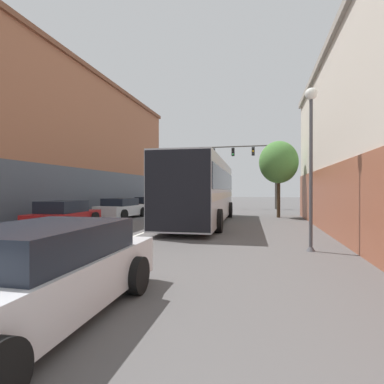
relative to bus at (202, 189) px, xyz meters
name	(u,v)px	position (x,y,z in m)	size (l,w,h in m)	color
lane_center_line	(178,220)	(-1.66, 1.01, -1.86)	(0.14, 45.00, 0.01)	silver
building_left_brick	(34,142)	(-12.47, 1.95, 3.33)	(9.05, 28.29, 10.14)	#A86647
bus	(202,189)	(0.00, 0.00, 0.00)	(3.15, 11.52, 3.31)	#B7B7BC
hatchback_foreground	(32,277)	(0.22, -12.59, -1.23)	(2.14, 4.73, 1.30)	silver
parked_car_left_near	(177,200)	(-6.01, 16.04, -1.19)	(2.12, 4.26, 1.40)	navy
parked_car_left_mid	(152,205)	(-5.72, 7.30, -1.27)	(2.50, 4.48, 1.24)	black
parked_car_left_far	(64,215)	(-5.90, -3.64, -1.24)	(2.17, 4.18, 1.29)	red
parked_car_left_distant	(122,208)	(-5.64, 1.72, -1.24)	(2.22, 4.06, 1.27)	silver
traffic_signal_gantry	(251,160)	(2.09, 13.50, 2.85)	(7.13, 0.36, 6.36)	#514C47
street_lamp	(311,150)	(4.58, -6.65, 1.10)	(0.35, 0.35, 4.78)	#47474C
street_tree_near	(279,162)	(4.22, 4.40, 1.75)	(2.51, 2.26, 5.01)	#3D2D1E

